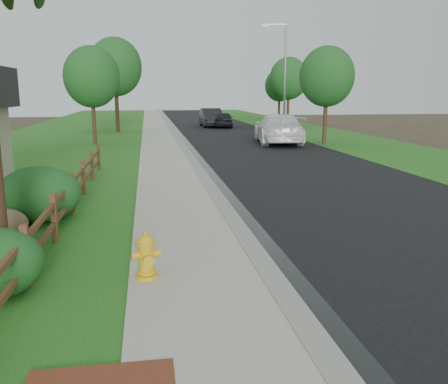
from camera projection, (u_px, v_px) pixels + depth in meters
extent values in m
plane|color=#3A311F|center=(293.00, 365.00, 5.58)|extent=(120.00, 120.00, 0.00)
cube|color=black|center=(221.00, 130.00, 40.10)|extent=(8.00, 90.00, 0.02)
cube|color=gray|center=(172.00, 130.00, 39.44)|extent=(0.40, 90.00, 0.12)
cube|color=black|center=(176.00, 130.00, 39.50)|extent=(0.50, 90.00, 0.00)
cube|color=#ACA495|center=(156.00, 130.00, 39.24)|extent=(2.20, 90.00, 0.10)
cube|color=#275618|center=(133.00, 131.00, 38.95)|extent=(1.60, 90.00, 0.06)
cube|color=#275618|center=(67.00, 132.00, 38.14)|extent=(9.00, 90.00, 0.04)
cube|color=#275618|center=(300.00, 129.00, 41.18)|extent=(6.00, 90.00, 0.04)
cube|color=#4C3619|center=(26.00, 257.00, 7.61)|extent=(0.12, 0.12, 1.10)
cube|color=#4C3619|center=(54.00, 219.00, 9.93)|extent=(0.12, 0.12, 1.10)
cube|color=#4C3619|center=(72.00, 195.00, 12.25)|extent=(0.12, 0.12, 1.10)
cube|color=#4C3619|center=(83.00, 178.00, 14.57)|extent=(0.12, 0.12, 1.10)
cube|color=#4C3619|center=(92.00, 167.00, 16.89)|extent=(0.12, 0.12, 1.10)
cube|color=#4C3619|center=(99.00, 158.00, 19.20)|extent=(0.12, 0.12, 1.10)
cube|color=#4C3619|center=(6.00, 294.00, 6.48)|extent=(0.08, 2.35, 0.10)
cube|color=#4C3619|center=(3.00, 266.00, 6.39)|extent=(0.08, 2.35, 0.10)
cube|color=#4C3619|center=(43.00, 241.00, 8.79)|extent=(0.08, 2.35, 0.10)
cube|color=#4C3619|center=(41.00, 220.00, 8.71)|extent=(0.08, 2.35, 0.10)
cube|color=#4C3619|center=(64.00, 210.00, 11.11)|extent=(0.08, 2.35, 0.10)
cube|color=#4C3619|center=(63.00, 193.00, 11.03)|extent=(0.08, 2.35, 0.10)
cube|color=#4C3619|center=(78.00, 189.00, 13.43)|extent=(0.08, 2.35, 0.10)
cube|color=#4C3619|center=(77.00, 176.00, 13.35)|extent=(0.08, 2.35, 0.10)
cube|color=#4C3619|center=(88.00, 175.00, 15.75)|extent=(0.08, 2.35, 0.10)
cube|color=#4C3619|center=(88.00, 163.00, 15.67)|extent=(0.08, 2.35, 0.10)
cube|color=#4C3619|center=(96.00, 164.00, 18.07)|extent=(0.08, 2.35, 0.10)
cube|color=#4C3619|center=(95.00, 154.00, 17.98)|extent=(0.08, 2.35, 0.10)
cylinder|color=yellow|center=(147.00, 276.00, 7.96)|extent=(0.38, 0.38, 0.07)
cylinder|color=yellow|center=(146.00, 259.00, 7.90)|extent=(0.25, 0.25, 0.58)
cylinder|color=yellow|center=(147.00, 271.00, 7.94)|extent=(0.31, 0.31, 0.06)
cylinder|color=yellow|center=(146.00, 242.00, 7.84)|extent=(0.34, 0.34, 0.06)
ellipsoid|color=yellow|center=(145.00, 241.00, 7.83)|extent=(0.28, 0.28, 0.21)
cylinder|color=yellow|center=(145.00, 233.00, 7.80)|extent=(0.06, 0.06, 0.08)
cylinder|color=yellow|center=(148.00, 260.00, 7.74)|extent=(0.19, 0.16, 0.17)
cylinder|color=yellow|center=(135.00, 256.00, 7.82)|extent=(0.17, 0.16, 0.13)
cylinder|color=yellow|center=(157.00, 253.00, 7.94)|extent=(0.17, 0.16, 0.13)
imported|color=white|center=(278.00, 129.00, 29.38)|extent=(3.37, 6.59, 1.83)
imported|color=black|center=(224.00, 119.00, 42.76)|extent=(2.36, 4.38, 1.42)
imported|color=black|center=(211.00, 117.00, 43.59)|extent=(1.83, 5.08, 1.67)
cylinder|color=gray|center=(285.00, 79.00, 35.44)|extent=(0.16, 0.16, 8.18)
cube|color=gray|center=(276.00, 24.00, 34.65)|extent=(1.63, 0.41, 0.11)
cube|color=gray|center=(265.00, 26.00, 34.69)|extent=(0.53, 0.29, 0.16)
ellipsoid|color=olive|center=(4.00, 224.00, 10.29)|extent=(1.25, 1.12, 0.68)
ellipsoid|color=#19481B|center=(39.00, 194.00, 11.62)|extent=(1.99, 1.99, 1.39)
cylinder|color=#332215|center=(94.00, 115.00, 28.58)|extent=(0.24, 0.24, 3.53)
ellipsoid|color=#19481B|center=(92.00, 77.00, 28.11)|extent=(3.30, 3.30, 3.63)
cylinder|color=#332215|center=(325.00, 115.00, 28.49)|extent=(0.24, 0.24, 3.55)
ellipsoid|color=#19481B|center=(327.00, 76.00, 28.02)|extent=(3.24, 3.24, 3.57)
cylinder|color=#332215|center=(117.00, 104.00, 37.02)|extent=(0.30, 0.30, 4.42)
ellipsoid|color=#19481B|center=(115.00, 67.00, 36.43)|extent=(4.08, 4.08, 4.49)
cylinder|color=#332215|center=(288.00, 106.00, 43.10)|extent=(0.26, 0.26, 3.81)
ellipsoid|color=#19481B|center=(289.00, 78.00, 42.59)|extent=(3.45, 3.45, 3.79)
cylinder|color=#332215|center=(279.00, 107.00, 48.03)|extent=(0.23, 0.23, 3.33)
ellipsoid|color=#19481B|center=(280.00, 85.00, 47.59)|extent=(2.94, 2.94, 3.23)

